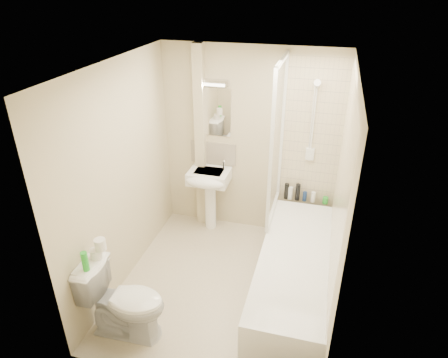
# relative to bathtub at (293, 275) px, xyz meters

# --- Properties ---
(floor) EXTENTS (2.50, 2.50, 0.00)m
(floor) POSITION_rel_bathtub_xyz_m (-0.75, -0.04, -0.29)
(floor) COLOR beige
(floor) RESTS_ON ground
(wall_back) EXTENTS (2.20, 0.02, 2.40)m
(wall_back) POSITION_rel_bathtub_xyz_m (-0.75, 1.21, 0.91)
(wall_back) COLOR beige
(wall_back) RESTS_ON ground
(wall_left) EXTENTS (0.02, 2.50, 2.40)m
(wall_left) POSITION_rel_bathtub_xyz_m (-1.85, -0.04, 0.91)
(wall_left) COLOR beige
(wall_left) RESTS_ON ground
(wall_right) EXTENTS (0.02, 2.50, 2.40)m
(wall_right) POSITION_rel_bathtub_xyz_m (0.35, -0.04, 0.91)
(wall_right) COLOR beige
(wall_right) RESTS_ON ground
(ceiling) EXTENTS (2.20, 2.50, 0.02)m
(ceiling) POSITION_rel_bathtub_xyz_m (-0.75, -0.04, 2.11)
(ceiling) COLOR white
(ceiling) RESTS_ON wall_back
(tile_back) EXTENTS (0.70, 0.01, 1.75)m
(tile_back) POSITION_rel_bathtub_xyz_m (0.00, 1.20, 1.14)
(tile_back) COLOR beige
(tile_back) RESTS_ON wall_back
(tile_right) EXTENTS (0.01, 2.10, 1.75)m
(tile_right) POSITION_rel_bathtub_xyz_m (0.34, 0.00, 1.14)
(tile_right) COLOR beige
(tile_right) RESTS_ON wall_right
(pipe_boxing) EXTENTS (0.12, 0.12, 2.40)m
(pipe_boxing) POSITION_rel_bathtub_xyz_m (-1.37, 1.15, 0.91)
(pipe_boxing) COLOR beige
(pipe_boxing) RESTS_ON ground
(splashback) EXTENTS (0.60, 0.02, 0.30)m
(splashback) POSITION_rel_bathtub_xyz_m (-1.22, 1.20, 0.74)
(splashback) COLOR beige
(splashback) RESTS_ON wall_back
(mirror) EXTENTS (0.46, 0.01, 0.60)m
(mirror) POSITION_rel_bathtub_xyz_m (-1.22, 1.20, 1.29)
(mirror) COLOR white
(mirror) RESTS_ON wall_back
(strip_light) EXTENTS (0.42, 0.07, 0.07)m
(strip_light) POSITION_rel_bathtub_xyz_m (-1.22, 1.18, 1.66)
(strip_light) COLOR silver
(strip_light) RESTS_ON wall_back
(bathtub) EXTENTS (0.70, 2.10, 0.55)m
(bathtub) POSITION_rel_bathtub_xyz_m (0.00, 0.00, 0.00)
(bathtub) COLOR white
(bathtub) RESTS_ON ground
(shower_screen) EXTENTS (0.04, 0.92, 1.80)m
(shower_screen) POSITION_rel_bathtub_xyz_m (-0.35, 0.76, 1.16)
(shower_screen) COLOR white
(shower_screen) RESTS_ON bathtub
(shower_fixture) EXTENTS (0.10, 0.16, 0.99)m
(shower_fixture) POSITION_rel_bathtub_xyz_m (-0.00, 1.16, 1.26)
(shower_fixture) COLOR white
(shower_fixture) RESTS_ON wall_back
(pedestal_sink) EXTENTS (0.51, 0.47, 0.99)m
(pedestal_sink) POSITION_rel_bathtub_xyz_m (-1.22, 0.98, 0.40)
(pedestal_sink) COLOR white
(pedestal_sink) RESTS_ON ground
(bottle_black_a) EXTENTS (0.06, 0.06, 0.20)m
(bottle_black_a) POSITION_rel_bathtub_xyz_m (-0.24, 1.12, 0.36)
(bottle_black_a) COLOR black
(bottle_black_a) RESTS_ON bathtub
(bottle_white_a) EXTENTS (0.06, 0.06, 0.16)m
(bottle_white_a) POSITION_rel_bathtub_xyz_m (-0.19, 1.12, 0.34)
(bottle_white_a) COLOR white
(bottle_white_a) RESTS_ON bathtub
(bottle_black_b) EXTENTS (0.06, 0.06, 0.22)m
(bottle_black_b) POSITION_rel_bathtub_xyz_m (-0.10, 1.12, 0.37)
(bottle_black_b) COLOR black
(bottle_black_b) RESTS_ON bathtub
(bottle_blue) EXTENTS (0.05, 0.05, 0.12)m
(bottle_blue) POSITION_rel_bathtub_xyz_m (-0.01, 1.12, 0.32)
(bottle_blue) COLOR navy
(bottle_blue) RESTS_ON bathtub
(bottle_white_b) EXTENTS (0.05, 0.05, 0.13)m
(bottle_white_b) POSITION_rel_bathtub_xyz_m (0.10, 1.12, 0.33)
(bottle_white_b) COLOR white
(bottle_white_b) RESTS_ON bathtub
(bottle_green) EXTENTS (0.07, 0.07, 0.08)m
(bottle_green) POSITION_rel_bathtub_xyz_m (0.25, 1.12, 0.30)
(bottle_green) COLOR green
(bottle_green) RESTS_ON bathtub
(toilet) EXTENTS (0.49, 0.79, 0.78)m
(toilet) POSITION_rel_bathtub_xyz_m (-1.47, -0.89, 0.10)
(toilet) COLOR white
(toilet) RESTS_ON ground
(toilet_roll_lower) EXTENTS (0.10, 0.10, 0.09)m
(toilet_roll_lower) POSITION_rel_bathtub_xyz_m (-1.74, -0.82, 0.54)
(toilet_roll_lower) COLOR white
(toilet_roll_lower) RESTS_ON toilet
(toilet_roll_upper) EXTENTS (0.10, 0.10, 0.11)m
(toilet_roll_upper) POSITION_rel_bathtub_xyz_m (-1.69, -0.80, 0.64)
(toilet_roll_upper) COLOR white
(toilet_roll_upper) RESTS_ON toilet_roll_lower
(green_bottle) EXTENTS (0.06, 0.06, 0.19)m
(green_bottle) POSITION_rel_bathtub_xyz_m (-1.73, -0.99, 0.59)
(green_bottle) COLOR green
(green_bottle) RESTS_ON toilet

